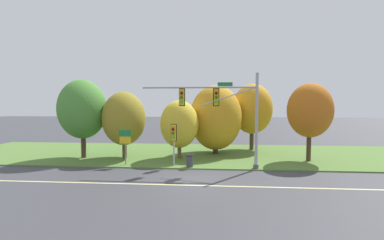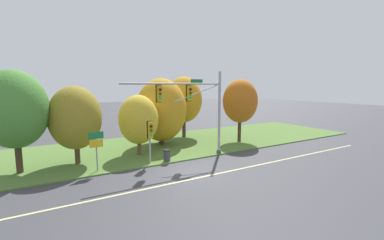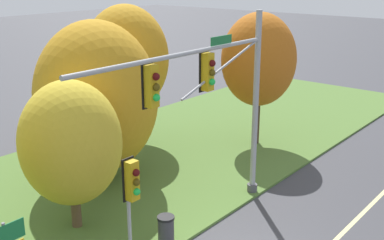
% 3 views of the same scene
% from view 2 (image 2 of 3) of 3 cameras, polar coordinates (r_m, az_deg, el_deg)
% --- Properties ---
extents(ground_plane, '(160.00, 160.00, 0.00)m').
position_cam_2_polar(ground_plane, '(18.29, -0.18, -11.50)').
color(ground_plane, '#3D3D42').
extents(lane_stripe, '(36.00, 0.16, 0.01)m').
position_cam_2_polar(lane_stripe, '(17.32, 1.88, -12.61)').
color(lane_stripe, beige).
rests_on(lane_stripe, ground).
extents(grass_verge, '(48.00, 11.50, 0.10)m').
position_cam_2_polar(grass_verge, '(25.45, -9.63, -5.96)').
color(grass_verge, '#517533').
rests_on(grass_verge, ground).
extents(traffic_signal_mast, '(8.72, 0.49, 7.08)m').
position_cam_2_polar(traffic_signal_mast, '(20.80, 0.78, 3.93)').
color(traffic_signal_mast, '#9EA0A5').
rests_on(traffic_signal_mast, grass_verge).
extents(pedestrian_signal_near_kerb, '(0.46, 0.55, 3.26)m').
position_cam_2_polar(pedestrian_signal_near_kerb, '(19.61, -9.23, -2.79)').
color(pedestrian_signal_near_kerb, '#9EA0A5').
rests_on(pedestrian_signal_near_kerb, grass_verge).
extents(route_sign_post, '(1.01, 0.08, 2.81)m').
position_cam_2_polar(route_sign_post, '(18.88, -20.50, -5.01)').
color(route_sign_post, slate).
rests_on(route_sign_post, grass_verge).
extents(tree_nearest_road, '(4.18, 4.18, 6.96)m').
position_cam_2_polar(tree_nearest_road, '(20.66, -34.75, 1.92)').
color(tree_nearest_road, '#423021').
rests_on(tree_nearest_road, grass_verge).
extents(tree_left_of_mast, '(3.79, 3.79, 5.89)m').
position_cam_2_polar(tree_left_of_mast, '(21.00, -24.52, 0.42)').
color(tree_left_of_mast, '#4C3823').
rests_on(tree_left_of_mast, grass_verge).
extents(tree_behind_signpost, '(3.36, 3.36, 5.14)m').
position_cam_2_polar(tree_behind_signpost, '(22.26, -11.79, 0.08)').
color(tree_behind_signpost, brown).
rests_on(tree_behind_signpost, grass_verge).
extents(tree_mid_verge, '(5.00, 5.00, 6.62)m').
position_cam_2_polar(tree_mid_verge, '(25.72, -6.83, 2.22)').
color(tree_mid_verge, '#423021').
rests_on(tree_mid_verge, grass_verge).
extents(tree_tall_centre, '(4.18, 4.18, 6.91)m').
position_cam_2_polar(tree_tall_centre, '(29.43, -1.82, 4.51)').
color(tree_tall_centre, '#4C3823').
rests_on(tree_tall_centre, grass_verge).
extents(tree_right_far, '(3.65, 3.65, 6.55)m').
position_cam_2_polar(tree_right_far, '(27.53, 10.64, 4.11)').
color(tree_right_far, '#423021').
rests_on(tree_right_far, grass_verge).
extents(trash_bin, '(0.56, 0.56, 0.93)m').
position_cam_2_polar(trash_bin, '(20.38, -5.60, -7.83)').
color(trash_bin, '#38383D').
rests_on(trash_bin, grass_verge).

